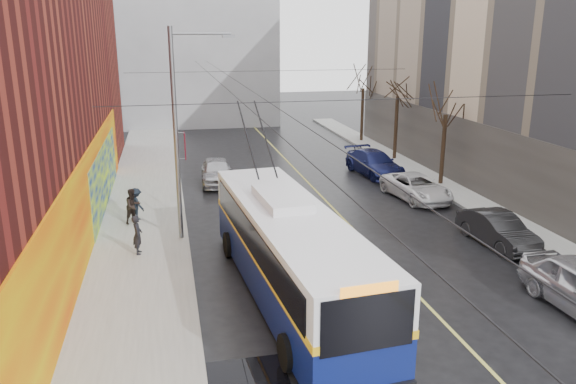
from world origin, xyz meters
name	(u,v)px	position (x,y,z in m)	size (l,w,h in m)	color
ground	(412,344)	(0.00, 0.00, 0.00)	(140.00, 140.00, 0.00)	black
sidewalk_left	(143,227)	(-8.00, 12.00, 0.07)	(4.00, 60.00, 0.15)	gray
sidewalk_right	(476,204)	(9.00, 12.00, 0.07)	(2.00, 60.00, 0.15)	gray
lane_line	(328,203)	(1.50, 14.00, 0.00)	(0.12, 50.00, 0.01)	#BFB74C
building_far	(168,29)	(-6.00, 44.99, 9.02)	(20.50, 12.10, 18.00)	gray
streetlight_pole	(180,130)	(-6.14, 10.00, 4.85)	(2.65, 0.60, 9.00)	slate
catenary_wires	(248,84)	(-2.54, 14.77, 6.25)	(18.00, 60.00, 0.22)	black
tree_near	(447,101)	(9.00, 16.00, 4.98)	(3.20, 3.20, 6.40)	black
tree_mid	(398,85)	(9.00, 23.00, 5.25)	(3.20, 3.20, 6.68)	black
tree_far	(363,79)	(9.00, 30.00, 5.14)	(3.20, 3.20, 6.57)	black
pigeons_flying	(275,70)	(-2.17, 9.66, 7.28)	(3.30, 1.74, 2.87)	slate
trolleybus	(290,251)	(-2.82, 3.76, 1.67)	(3.69, 12.78, 5.99)	#0A1451
parked_car_b	(498,229)	(6.85, 6.65, 0.69)	(1.47, 4.21, 1.39)	#232325
parked_car_c	(416,187)	(6.39, 13.74, 0.67)	(2.21, 4.80, 1.33)	silver
parked_car_d	(374,163)	(6.06, 19.26, 0.76)	(2.13, 5.23, 1.52)	navy
following_car	(217,171)	(-3.90, 19.24, 0.77)	(1.81, 4.50, 1.53)	#AAAAAF
pedestrian_a	(137,235)	(-8.05, 8.50, 0.95)	(0.58, 0.38, 1.59)	black
pedestrian_b	(133,206)	(-8.40, 12.43, 0.98)	(0.80, 0.63, 1.65)	black
pedestrian_c	(136,204)	(-8.27, 12.95, 0.92)	(0.99, 0.57, 1.53)	black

